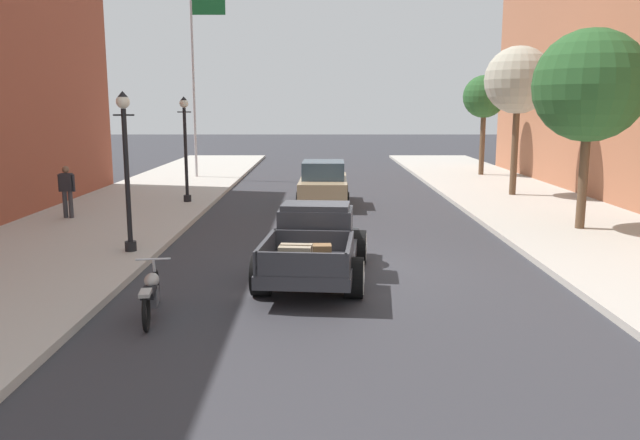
% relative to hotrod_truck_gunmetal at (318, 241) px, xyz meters
% --- Properties ---
extents(ground_plane, '(140.00, 140.00, 0.00)m').
position_rel_hotrod_truck_gunmetal_xyz_m(ground_plane, '(0.62, 0.49, -0.75)').
color(ground_plane, '#333338').
extents(sidewalk_left, '(5.50, 64.00, 0.15)m').
position_rel_hotrod_truck_gunmetal_xyz_m(sidewalk_left, '(-6.63, 0.49, -0.68)').
color(sidewalk_left, '#B7B2A8').
rests_on(sidewalk_left, ground).
extents(hotrod_truck_gunmetal, '(2.47, 5.04, 1.58)m').
position_rel_hotrod_truck_gunmetal_xyz_m(hotrod_truck_gunmetal, '(0.00, 0.00, 0.00)').
color(hotrod_truck_gunmetal, '#333338').
rests_on(hotrod_truck_gunmetal, ground).
extents(motorcycle_parked, '(0.62, 2.11, 0.93)m').
position_rel_hotrod_truck_gunmetal_xyz_m(motorcycle_parked, '(-2.85, -2.82, -0.31)').
color(motorcycle_parked, black).
rests_on(motorcycle_parked, ground).
extents(car_background_tan, '(1.95, 4.34, 1.65)m').
position_rel_hotrod_truck_gunmetal_xyz_m(car_background_tan, '(0.23, 10.02, 0.01)').
color(car_background_tan, tan).
rests_on(car_background_tan, ground).
extents(pedestrian_sidewalk_left, '(0.53, 0.22, 1.65)m').
position_rel_hotrod_truck_gunmetal_xyz_m(pedestrian_sidewalk_left, '(-7.90, 6.39, 0.33)').
color(pedestrian_sidewalk_left, '#333338').
rests_on(pedestrian_sidewalk_left, sidewalk_left).
extents(street_lamp_near, '(0.50, 0.32, 3.85)m').
position_rel_hotrod_truck_gunmetal_xyz_m(street_lamp_near, '(-4.54, 1.71, 1.63)').
color(street_lamp_near, black).
rests_on(street_lamp_near, sidewalk_left).
extents(street_lamp_far, '(0.50, 0.32, 3.85)m').
position_rel_hotrod_truck_gunmetal_xyz_m(street_lamp_far, '(-4.84, 9.90, 1.63)').
color(street_lamp_far, black).
rests_on(street_lamp_far, sidewalk_left).
extents(flagpole, '(1.74, 0.16, 9.16)m').
position_rel_hotrod_truck_gunmetal_xyz_m(flagpole, '(-5.91, 18.44, 5.02)').
color(flagpole, '#B2B2B7').
rests_on(flagpole, sidewalk_left).
extents(street_tree_nearest, '(3.15, 3.15, 5.64)m').
position_rel_hotrod_truck_gunmetal_xyz_m(street_tree_nearest, '(7.66, 4.65, 3.45)').
color(street_tree_nearest, brown).
rests_on(street_tree_nearest, sidewalk_right).
extents(street_tree_second, '(2.61, 2.61, 5.81)m').
position_rel_hotrod_truck_gunmetal_xyz_m(street_tree_second, '(7.83, 11.80, 3.87)').
color(street_tree_second, brown).
rests_on(street_tree_second, sidewalk_right).
extents(street_tree_third, '(2.16, 2.16, 5.07)m').
position_rel_hotrod_truck_gunmetal_xyz_m(street_tree_third, '(8.47, 19.38, 3.33)').
color(street_tree_third, brown).
rests_on(street_tree_third, sidewalk_right).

